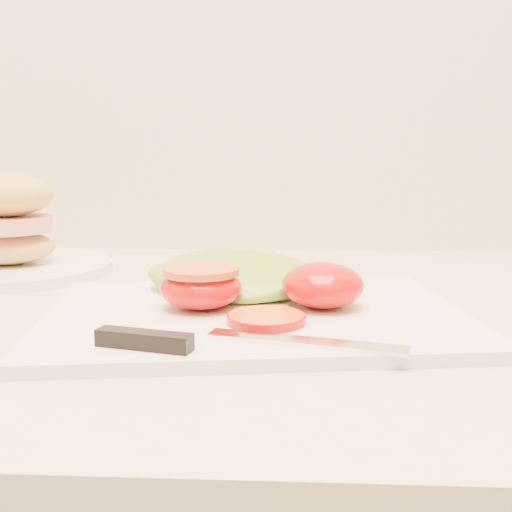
{
  "coord_description": "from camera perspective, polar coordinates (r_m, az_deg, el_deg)",
  "views": [
    {
      "loc": [
        -0.6,
        1.09,
        1.08
      ],
      "look_at": [
        -0.62,
        1.62,
        0.99
      ],
      "focal_mm": 45.0,
      "sensor_mm": 36.0,
      "label": 1
    }
  ],
  "objects": [
    {
      "name": "cutting_board",
      "position": [
        0.55,
        -0.06,
        -5.35
      ],
      "size": [
        0.38,
        0.3,
        0.01
      ],
      "primitive_type": "cube",
      "rotation": [
        0.0,
        0.0,
        0.14
      ],
      "color": "white",
      "rests_on": "counter"
    },
    {
      "name": "tomato_half_dome",
      "position": [
        0.55,
        5.95,
        -2.58
      ],
      "size": [
        0.07,
        0.07,
        0.04
      ],
      "primitive_type": "ellipsoid",
      "color": "#B90900",
      "rests_on": "cutting_board"
    },
    {
      "name": "tomato_half_cut",
      "position": [
        0.55,
        -4.91,
        -2.65
      ],
      "size": [
        0.07,
        0.07,
        0.04
      ],
      "color": "#B90900",
      "rests_on": "cutting_board"
    },
    {
      "name": "tomato_slice_0",
      "position": [
        0.51,
        0.92,
        -5.58
      ],
      "size": [
        0.06,
        0.06,
        0.01
      ],
      "primitive_type": "cylinder",
      "color": "orange",
      "rests_on": "cutting_board"
    },
    {
      "name": "lettuce_leaf_0",
      "position": [
        0.61,
        -2.02,
        -1.74
      ],
      "size": [
        0.19,
        0.14,
        0.03
      ],
      "primitive_type": "ellipsoid",
      "rotation": [
        0.0,
        0.0,
        -0.19
      ],
      "color": "#87AE2E",
      "rests_on": "cutting_board"
    },
    {
      "name": "knife",
      "position": [
        0.45,
        -4.26,
        -7.51
      ],
      "size": [
        0.22,
        0.06,
        0.01
      ],
      "rotation": [
        0.0,
        0.0,
        -0.26
      ],
      "color": "silver",
      "rests_on": "cutting_board"
    },
    {
      "name": "sandwich_plate",
      "position": [
        0.8,
        -21.23,
        1.5
      ],
      "size": [
        0.24,
        0.24,
        0.12
      ],
      "rotation": [
        0.0,
        0.0,
        0.1
      ],
      "color": "white",
      "rests_on": "counter"
    }
  ]
}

